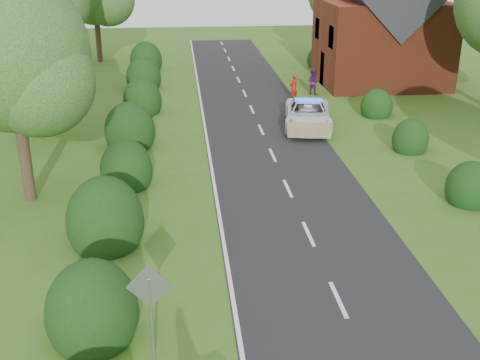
{
  "coord_description": "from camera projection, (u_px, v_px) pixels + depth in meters",
  "views": [
    {
      "loc": [
        -4.14,
        -9.83,
        9.3
      ],
      "look_at": [
        -2.13,
        9.93,
        1.3
      ],
      "focal_mm": 45.0,
      "sensor_mm": 36.0,
      "label": 1
    }
  ],
  "objects": [
    {
      "name": "road",
      "position": [
        276.0,
        163.0,
        26.77
      ],
      "size": [
        6.0,
        70.0,
        0.02
      ],
      "primitive_type": "cube",
      "color": "black",
      "rests_on": "ground"
    },
    {
      "name": "road_markings",
      "position": [
        245.0,
        181.0,
        24.71
      ],
      "size": [
        4.96,
        70.0,
        0.01
      ],
      "color": "white",
      "rests_on": "road"
    },
    {
      "name": "hedgerow_left",
      "position": [
        121.0,
        181.0,
        22.83
      ],
      "size": [
        2.75,
        50.41,
        3.0
      ],
      "color": "black",
      "rests_on": "ground"
    },
    {
      "name": "hedgerow_right",
      "position": [
        457.0,
        177.0,
        23.69
      ],
      "size": [
        2.1,
        45.78,
        2.1
      ],
      "color": "black",
      "rests_on": "ground"
    },
    {
      "name": "tree_left_a",
      "position": [
        17.0,
        61.0,
        20.97
      ],
      "size": [
        5.74,
        5.6,
        8.38
      ],
      "color": "#332316",
      "rests_on": "ground"
    },
    {
      "name": "tree_left_b",
      "position": [
        26.0,
        36.0,
        28.32
      ],
      "size": [
        5.74,
        5.6,
        8.07
      ],
      "color": "#332316",
      "rests_on": "ground"
    },
    {
      "name": "road_sign",
      "position": [
        150.0,
        299.0,
        13.69
      ],
      "size": [
        1.06,
        0.08,
        2.53
      ],
      "color": "gray",
      "rests_on": "ground"
    },
    {
      "name": "house",
      "position": [
        383.0,
        27.0,
        40.1
      ],
      "size": [
        8.0,
        7.4,
        9.17
      ],
      "color": "maroon",
      "rests_on": "ground"
    },
    {
      "name": "police_van",
      "position": [
        308.0,
        115.0,
        31.53
      ],
      "size": [
        3.21,
        5.48,
        1.57
      ],
      "rotation": [
        0.0,
        0.0,
        -0.17
      ],
      "color": "white",
      "rests_on": "ground"
    },
    {
      "name": "pedestrian_red",
      "position": [
        294.0,
        87.0,
        36.75
      ],
      "size": [
        0.72,
        0.68,
        1.66
      ],
      "primitive_type": "imported",
      "rotation": [
        0.0,
        0.0,
        3.79
      ],
      "color": "#AA180F",
      "rests_on": "ground"
    },
    {
      "name": "pedestrian_purple",
      "position": [
        313.0,
        82.0,
        38.3
      ],
      "size": [
        0.99,
        0.96,
        1.61
      ],
      "primitive_type": "imported",
      "rotation": [
        0.0,
        0.0,
        2.48
      ],
      "color": "#491450",
      "rests_on": "ground"
    }
  ]
}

